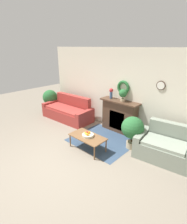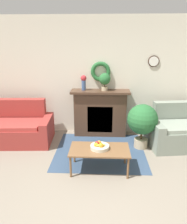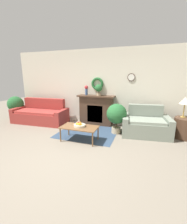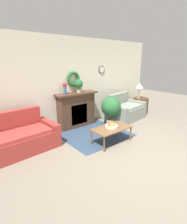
{
  "view_description": "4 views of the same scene",
  "coord_description": "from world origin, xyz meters",
  "px_view_note": "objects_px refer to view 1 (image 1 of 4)",
  "views": [
    {
      "loc": [
        3.01,
        -1.93,
        2.73
      ],
      "look_at": [
        -0.21,
        1.58,
        0.93
      ],
      "focal_mm": 28.0,
      "sensor_mm": 36.0,
      "label": 1
    },
    {
      "loc": [
        0.07,
        -2.24,
        2.16
      ],
      "look_at": [
        -0.11,
        1.64,
        0.88
      ],
      "focal_mm": 35.0,
      "sensor_mm": 36.0,
      "label": 2
    },
    {
      "loc": [
        1.66,
        -2.48,
        1.77
      ],
      "look_at": [
        0.27,
        1.56,
        0.73
      ],
      "focal_mm": 24.0,
      "sensor_mm": 36.0,
      "label": 3
    },
    {
      "loc": [
        -2.92,
        -1.78,
        2.02
      ],
      "look_at": [
        -0.07,
        1.69,
        0.69
      ],
      "focal_mm": 28.0,
      "sensor_mm": 36.0,
      "label": 4
    }
  ],
  "objects_px": {
    "fruit_bowl": "(88,135)",
    "potted_plant_on_mantel": "(123,94)",
    "couch_left": "(68,111)",
    "potted_plant_floor_by_couch": "(50,98)",
    "fireplace": "(119,116)",
    "loveseat_right": "(165,147)",
    "coffee_table": "(88,137)",
    "potted_plant_floor_by_loveseat": "(132,129)",
    "vase_on_mantel_left": "(111,92)"
  },
  "relations": [
    {
      "from": "fireplace",
      "to": "potted_plant_on_mantel",
      "type": "distance_m",
      "value": 0.79
    },
    {
      "from": "fruit_bowl",
      "to": "loveseat_right",
      "type": "bearing_deg",
      "value": 31.33
    },
    {
      "from": "couch_left",
      "to": "fruit_bowl",
      "type": "xyz_separation_m",
      "value": [
        2.12,
        -1.06,
        0.14
      ]
    },
    {
      "from": "loveseat_right",
      "to": "coffee_table",
      "type": "relative_size",
      "value": 1.47
    },
    {
      "from": "coffee_table",
      "to": "vase_on_mantel_left",
      "type": "height_order",
      "value": "vase_on_mantel_left"
    },
    {
      "from": "coffee_table",
      "to": "potted_plant_floor_by_couch",
      "type": "distance_m",
      "value": 3.55
    },
    {
      "from": "fruit_bowl",
      "to": "couch_left",
      "type": "bearing_deg",
      "value": 153.49
    },
    {
      "from": "coffee_table",
      "to": "potted_plant_floor_by_couch",
      "type": "xyz_separation_m",
      "value": [
        -3.37,
        1.11,
        0.23
      ]
    },
    {
      "from": "loveseat_right",
      "to": "potted_plant_floor_by_loveseat",
      "type": "relative_size",
      "value": 1.58
    },
    {
      "from": "couch_left",
      "to": "potted_plant_floor_by_couch",
      "type": "height_order",
      "value": "potted_plant_floor_by_couch"
    },
    {
      "from": "vase_on_mantel_left",
      "to": "potted_plant_floor_by_couch",
      "type": "relative_size",
      "value": 0.36
    },
    {
      "from": "coffee_table",
      "to": "vase_on_mantel_left",
      "type": "bearing_deg",
      "value": 104.4
    },
    {
      "from": "potted_plant_floor_by_couch",
      "to": "potted_plant_floor_by_loveseat",
      "type": "relative_size",
      "value": 1.01
    },
    {
      "from": "fruit_bowl",
      "to": "potted_plant_on_mantel",
      "type": "bearing_deg",
      "value": 86.93
    },
    {
      "from": "potted_plant_floor_by_loveseat",
      "to": "fireplace",
      "type": "bearing_deg",
      "value": 143.84
    },
    {
      "from": "potted_plant_on_mantel",
      "to": "potted_plant_floor_by_loveseat",
      "type": "height_order",
      "value": "potted_plant_on_mantel"
    },
    {
      "from": "vase_on_mantel_left",
      "to": "potted_plant_floor_by_couch",
      "type": "xyz_separation_m",
      "value": [
        -2.97,
        -0.43,
        -0.68
      ]
    },
    {
      "from": "coffee_table",
      "to": "fruit_bowl",
      "type": "distance_m",
      "value": 0.08
    },
    {
      "from": "fruit_bowl",
      "to": "potted_plant_floor_by_loveseat",
      "type": "height_order",
      "value": "potted_plant_floor_by_loveseat"
    },
    {
      "from": "loveseat_right",
      "to": "potted_plant_floor_by_couch",
      "type": "height_order",
      "value": "potted_plant_floor_by_couch"
    },
    {
      "from": "coffee_table",
      "to": "vase_on_mantel_left",
      "type": "relative_size",
      "value": 2.98
    },
    {
      "from": "vase_on_mantel_left",
      "to": "potted_plant_on_mantel",
      "type": "relative_size",
      "value": 0.87
    },
    {
      "from": "couch_left",
      "to": "loveseat_right",
      "type": "bearing_deg",
      "value": -3.55
    },
    {
      "from": "fruit_bowl",
      "to": "potted_plant_floor_by_loveseat",
      "type": "bearing_deg",
      "value": 45.82
    },
    {
      "from": "fireplace",
      "to": "coffee_table",
      "type": "bearing_deg",
      "value": -89.27
    },
    {
      "from": "loveseat_right",
      "to": "couch_left",
      "type": "bearing_deg",
      "value": 172.58
    },
    {
      "from": "coffee_table",
      "to": "potted_plant_on_mantel",
      "type": "height_order",
      "value": "potted_plant_on_mantel"
    },
    {
      "from": "coffee_table",
      "to": "vase_on_mantel_left",
      "type": "xyz_separation_m",
      "value": [
        -0.4,
        1.54,
        0.91
      ]
    },
    {
      "from": "potted_plant_on_mantel",
      "to": "fruit_bowl",
      "type": "bearing_deg",
      "value": -93.07
    },
    {
      "from": "fireplace",
      "to": "loveseat_right",
      "type": "distance_m",
      "value": 1.83
    },
    {
      "from": "couch_left",
      "to": "potted_plant_floor_by_loveseat",
      "type": "distance_m",
      "value": 3.0
    },
    {
      "from": "loveseat_right",
      "to": "vase_on_mantel_left",
      "type": "relative_size",
      "value": 4.38
    },
    {
      "from": "couch_left",
      "to": "potted_plant_floor_by_couch",
      "type": "xyz_separation_m",
      "value": [
        -1.25,
        0.04,
        0.29
      ]
    },
    {
      "from": "coffee_table",
      "to": "potted_plant_on_mantel",
      "type": "distance_m",
      "value": 1.8
    },
    {
      "from": "potted_plant_on_mantel",
      "to": "potted_plant_floor_by_loveseat",
      "type": "bearing_deg",
      "value": -38.82
    },
    {
      "from": "coffee_table",
      "to": "fruit_bowl",
      "type": "height_order",
      "value": "fruit_bowl"
    },
    {
      "from": "potted_plant_floor_by_couch",
      "to": "fireplace",
      "type": "bearing_deg",
      "value": 7.28
    },
    {
      "from": "coffee_table",
      "to": "potted_plant_floor_by_loveseat",
      "type": "height_order",
      "value": "potted_plant_floor_by_loveseat"
    },
    {
      "from": "fireplace",
      "to": "fruit_bowl",
      "type": "relative_size",
      "value": 4.19
    },
    {
      "from": "fireplace",
      "to": "coffee_table",
      "type": "xyz_separation_m",
      "value": [
        0.02,
        -1.54,
        -0.18
      ]
    },
    {
      "from": "couch_left",
      "to": "potted_plant_floor_by_couch",
      "type": "relative_size",
      "value": 2.21
    },
    {
      "from": "couch_left",
      "to": "loveseat_right",
      "type": "distance_m",
      "value": 3.85
    },
    {
      "from": "coffee_table",
      "to": "potted_plant_floor_by_couch",
      "type": "bearing_deg",
      "value": 161.76
    },
    {
      "from": "potted_plant_on_mantel",
      "to": "potted_plant_floor_by_couch",
      "type": "relative_size",
      "value": 0.41
    },
    {
      "from": "potted_plant_on_mantel",
      "to": "potted_plant_floor_by_couch",
      "type": "bearing_deg",
      "value": -173.16
    },
    {
      "from": "vase_on_mantel_left",
      "to": "potted_plant_floor_by_loveseat",
      "type": "distance_m",
      "value": 1.57
    },
    {
      "from": "loveseat_right",
      "to": "potted_plant_on_mantel",
      "type": "xyz_separation_m",
      "value": [
        -1.65,
        0.46,
        1.02
      ]
    },
    {
      "from": "fruit_bowl",
      "to": "potted_plant_floor_by_couch",
      "type": "distance_m",
      "value": 3.54
    },
    {
      "from": "potted_plant_on_mantel",
      "to": "coffee_table",
      "type": "bearing_deg",
      "value": -92.97
    },
    {
      "from": "coffee_table",
      "to": "potted_plant_on_mantel",
      "type": "xyz_separation_m",
      "value": [
        0.08,
        1.52,
        0.96
      ]
    }
  ]
}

